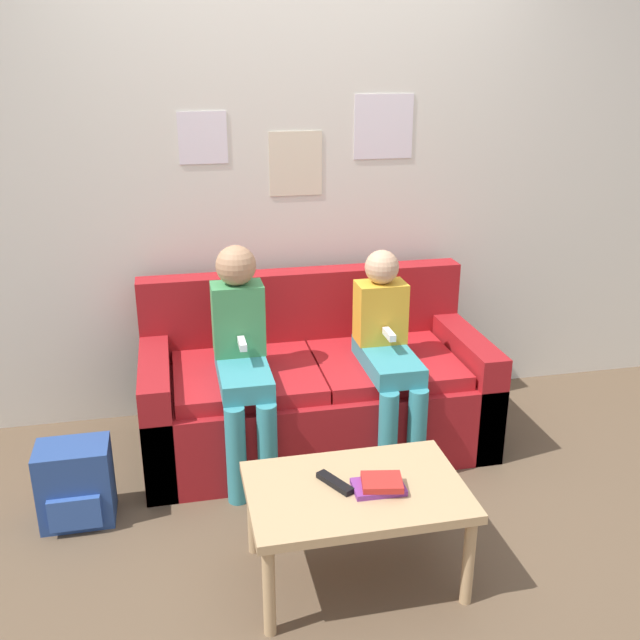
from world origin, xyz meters
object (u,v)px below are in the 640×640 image
coffee_table (356,498)px  tv_remote (335,483)px  backpack (76,484)px  couch (314,390)px  person_left (242,350)px  person_right (387,347)px

coffee_table → tv_remote: (-0.07, 0.03, 0.06)m
tv_remote → backpack: size_ratio=0.47×
couch → backpack: 1.23m
person_left → backpack: person_left is taller
couch → tv_remote: couch is taller
coffee_table → person_right: size_ratio=0.79×
coffee_table → backpack: coffee_table is taller
coffee_table → person_left: person_left is taller
person_right → backpack: (-1.45, -0.26, -0.40)m
tv_remote → backpack: tv_remote is taller
person_right → couch: bearing=147.8°
couch → tv_remote: 1.04m
couch → person_left: 0.54m
person_right → tv_remote: person_right is taller
backpack → tv_remote: bearing=-29.5°
person_right → tv_remote: (-0.45, -0.83, -0.17)m
person_left → backpack: 0.91m
couch → coffee_table: size_ratio=2.12×
couch → person_left: person_left is taller
person_left → person_right: size_ratio=1.06×
person_left → person_right: person_left is taller
couch → person_right: (0.32, -0.20, 0.29)m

